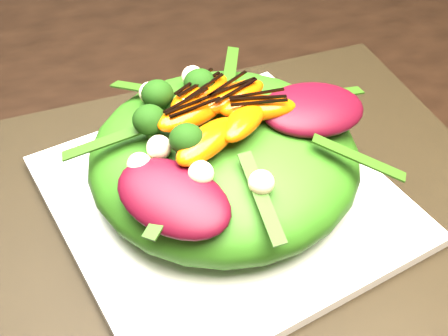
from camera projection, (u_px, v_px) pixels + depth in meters
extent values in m
cube|color=black|center=(204.00, 165.00, 0.64)|extent=(1.60, 0.90, 0.75)
cube|color=black|center=(224.00, 204.00, 0.57)|extent=(0.56, 0.45, 0.00)
cube|color=white|center=(224.00, 199.00, 0.56)|extent=(0.36, 0.36, 0.01)
cylinder|color=white|center=(224.00, 187.00, 0.55)|extent=(0.33, 0.33, 0.02)
ellipsoid|color=#2E6613|center=(224.00, 157.00, 0.52)|extent=(0.27, 0.27, 0.08)
ellipsoid|color=#3E0612|center=(313.00, 109.00, 0.51)|extent=(0.10, 0.07, 0.02)
ellipsoid|color=#DB4603|center=(210.00, 98.00, 0.51)|extent=(0.07, 0.03, 0.02)
sphere|color=#11370A|center=(152.00, 90.00, 0.51)|extent=(0.04, 0.04, 0.04)
sphere|color=beige|center=(274.00, 147.00, 0.46)|extent=(0.03, 0.03, 0.02)
cube|color=black|center=(210.00, 89.00, 0.50)|extent=(0.05, 0.00, 0.00)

